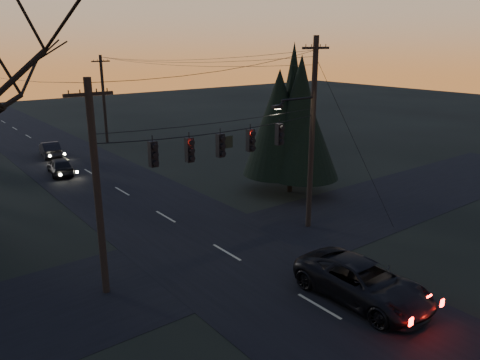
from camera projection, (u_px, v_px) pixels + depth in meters
main_road at (135, 199)px, 29.97m from camera, size 8.00×120.00×0.02m
cross_road at (227, 252)px, 22.36m from camera, size 60.00×7.00×0.02m
utility_pole_right at (308, 226)px, 25.58m from camera, size 5.00×0.30×10.00m
utility_pole_left at (107, 292)px, 18.86m from camera, size 1.80×0.30×8.50m
utility_pole_far_r at (107, 142)px, 46.87m from camera, size 1.80×0.30×8.50m
span_signal_assembly at (221, 144)px, 20.71m from camera, size 11.50×0.44×1.48m
evergreen_right at (292, 120)px, 30.12m from camera, size 4.67×4.67×8.52m
suv_near at (363, 282)px, 18.05m from camera, size 2.68×5.61×1.54m
sedan_oncoming_a at (60, 166)px, 35.33m from camera, size 2.06×4.03×1.31m
sedan_oncoming_b at (50, 149)px, 40.92m from camera, size 1.91×4.12×1.31m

